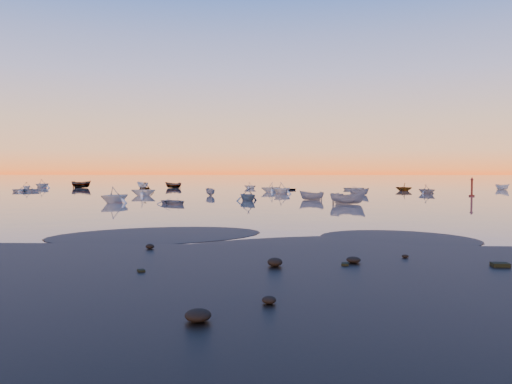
# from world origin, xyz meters

# --- Properties ---
(ground) EXTENTS (600.00, 600.00, 0.00)m
(ground) POSITION_xyz_m (0.00, 100.00, 0.00)
(ground) COLOR #645953
(ground) RESTS_ON ground
(mud_lobes) EXTENTS (140.00, 6.00, 0.07)m
(mud_lobes) POSITION_xyz_m (0.00, -1.00, 0.01)
(mud_lobes) COLOR black
(mud_lobes) RESTS_ON ground
(shore_debris) EXTENTS (120.00, 36.00, 0.50)m
(shore_debris) POSITION_xyz_m (0.00, -20.00, 0.00)
(shore_debris) COLOR black
(shore_debris) RESTS_ON ground
(moored_fleet) EXTENTS (124.00, 58.00, 1.20)m
(moored_fleet) POSITION_xyz_m (0.00, 53.00, 0.00)
(moored_fleet) COLOR silver
(moored_fleet) RESTS_ON ground
(boat_near_left) EXTENTS (4.15, 4.08, 1.03)m
(boat_near_left) POSITION_xyz_m (-7.60, 28.36, 0.00)
(boat_near_left) COLOR slate
(boat_near_left) RESTS_ON ground
(boat_near_center) EXTENTS (1.92, 4.24, 1.45)m
(boat_near_center) POSITION_xyz_m (12.67, 29.50, 0.00)
(boat_near_center) COLOR slate
(boat_near_center) RESTS_ON ground
(boat_near_right) EXTENTS (3.94, 3.53, 1.29)m
(boat_near_right) POSITION_xyz_m (0.57, 35.53, 0.00)
(boat_near_right) COLOR #3C5A73
(boat_near_right) RESTS_ON ground
(channel_marker) EXTENTS (0.85, 0.85, 3.03)m
(channel_marker) POSITION_xyz_m (34.12, 48.43, 1.20)
(channel_marker) COLOR #43120E
(channel_marker) RESTS_ON ground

